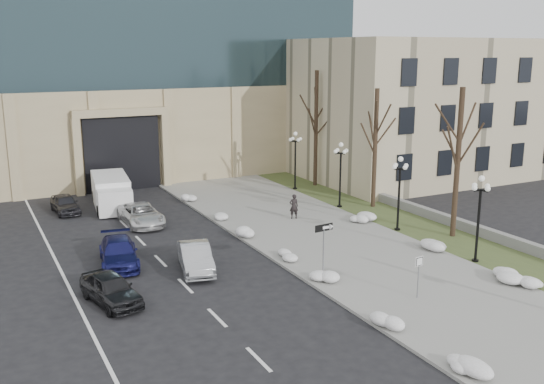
{
  "coord_description": "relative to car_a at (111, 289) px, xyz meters",
  "views": [
    {
      "loc": [
        -15.33,
        -16.15,
        11.02
      ],
      "look_at": [
        -0.55,
        12.44,
        3.5
      ],
      "focal_mm": 40.0,
      "sensor_mm": 36.0,
      "label": 1
    }
  ],
  "objects": [
    {
      "name": "box_truck",
      "position": [
        4.0,
        17.32,
        0.37
      ],
      "size": [
        3.23,
        7.09,
        2.17
      ],
      "rotation": [
        0.0,
        0.0,
        -0.13
      ],
      "color": "white",
      "rests_on": "ground"
    },
    {
      "name": "keep_sign",
      "position": [
        12.39,
        -6.01,
        0.83
      ],
      "size": [
        0.44,
        0.09,
        2.07
      ],
      "rotation": [
        0.0,
        0.0,
        0.09
      ],
      "color": "slate",
      "rests_on": "ground"
    },
    {
      "name": "car_a",
      "position": [
        0.0,
        0.0,
        0.0
      ],
      "size": [
        2.41,
        4.27,
        1.37
      ],
      "primitive_type": "imported",
      "rotation": [
        0.0,
        0.0,
        0.21
      ],
      "color": "black",
      "rests_on": "ground"
    },
    {
      "name": "snow_clump_l",
      "position": [
        17.29,
        5.03,
        -0.38
      ],
      "size": [
        1.1,
        1.6,
        0.36
      ],
      "primitive_type": "ellipsoid",
      "color": "white",
      "rests_on": "sidewalk"
    },
    {
      "name": "tree_near",
      "position": [
        20.61,
        0.4,
        5.14
      ],
      "size": [
        3.2,
        3.2,
        9.0
      ],
      "color": "black",
      "rests_on": "ground"
    },
    {
      "name": "one_way_sign",
      "position": [
        10.04,
        -2.03,
        1.7
      ],
      "size": [
        1.08,
        0.3,
        2.89
      ],
      "rotation": [
        0.0,
        0.0,
        0.09
      ],
      "color": "slate",
      "rests_on": "ground"
    },
    {
      "name": "stone_wall",
      "position": [
        22.11,
        6.4,
        -0.33
      ],
      "size": [
        0.5,
        30.0,
        0.7
      ],
      "primitive_type": "cube",
      "color": "gray",
      "rests_on": "ground"
    },
    {
      "name": "lamppost_b",
      "position": [
        18.41,
        2.9,
        2.39
      ],
      "size": [
        1.18,
        1.18,
        4.76
      ],
      "color": "black",
      "rests_on": "ground"
    },
    {
      "name": "snow_clump_i",
      "position": [
        17.59,
        -1.04,
        -0.38
      ],
      "size": [
        1.1,
        1.6,
        0.36
      ],
      "primitive_type": "ellipsoid",
      "color": "white",
      "rests_on": "sidewalk"
    },
    {
      "name": "lamppost_a",
      "position": [
        18.41,
        -3.6,
        2.39
      ],
      "size": [
        1.18,
        1.18,
        4.76
      ],
      "color": "black",
      "rests_on": "ground"
    },
    {
      "name": "lamppost_c",
      "position": [
        18.41,
        9.4,
        2.39
      ],
      "size": [
        1.18,
        1.18,
        4.76
      ],
      "color": "black",
      "rests_on": "ground"
    },
    {
      "name": "car_e",
      "position": [
        0.72,
        17.14,
        -0.04
      ],
      "size": [
        1.76,
        3.89,
        1.29
      ],
      "primitive_type": "imported",
      "rotation": [
        0.0,
        0.0,
        0.06
      ],
      "color": "#2D2D32",
      "rests_on": "ground"
    },
    {
      "name": "pedestrian",
      "position": [
        13.93,
        8.13,
        0.27
      ],
      "size": [
        0.68,
        0.53,
        1.66
      ],
      "primitive_type": "imported",
      "rotation": [
        0.0,
        0.0,
        2.91
      ],
      "color": "black",
      "rests_on": "sidewalk"
    },
    {
      "name": "lamppost_d",
      "position": [
        18.41,
        15.9,
        2.39
      ],
      "size": [
        1.18,
        1.18,
        4.76
      ],
      "color": "black",
      "rests_on": "ground"
    },
    {
      "name": "ground",
      "position": [
        10.11,
        -9.6,
        -0.68
      ],
      "size": [
        160.0,
        160.0,
        0.0
      ],
      "primitive_type": "plane",
      "color": "black",
      "rests_on": "ground"
    },
    {
      "name": "curb",
      "position": [
        9.11,
        4.4,
        -0.61
      ],
      "size": [
        0.3,
        40.0,
        0.14
      ],
      "primitive_type": "cube",
      "color": "gray",
      "rests_on": "ground"
    },
    {
      "name": "grass_strip",
      "position": [
        20.11,
        4.4,
        -0.63
      ],
      "size": [
        4.0,
        40.0,
        0.1
      ],
      "primitive_type": "cube",
      "color": "#3D4D26",
      "rests_on": "ground"
    },
    {
      "name": "snow_clump_e",
      "position": [
        9.58,
        6.23,
        -0.38
      ],
      "size": [
        1.1,
        1.6,
        0.36
      ],
      "primitive_type": "ellipsoid",
      "color": "white",
      "rests_on": "sidewalk"
    },
    {
      "name": "snow_clump_b",
      "position": [
        9.6,
        -7.69,
        -0.38
      ],
      "size": [
        1.1,
        1.6,
        0.36
      ],
      "primitive_type": "ellipsoid",
      "color": "white",
      "rests_on": "sidewalk"
    },
    {
      "name": "car_d",
      "position": [
        4.63,
        11.8,
        -0.01
      ],
      "size": [
        2.23,
        4.83,
        1.34
      ],
      "primitive_type": "imported",
      "rotation": [
        0.0,
        0.0,
        0.0
      ],
      "color": "silver",
      "rests_on": "ground"
    },
    {
      "name": "snow_clump_f",
      "position": [
        9.68,
        10.41,
        -0.38
      ],
      "size": [
        1.1,
        1.6,
        0.36
      ],
      "primitive_type": "ellipsoid",
      "color": "white",
      "rests_on": "sidewalk"
    },
    {
      "name": "tree_mid",
      "position": [
        20.61,
        8.4,
        4.82
      ],
      "size": [
        3.2,
        3.2,
        8.5
      ],
      "color": "black",
      "rests_on": "ground"
    },
    {
      "name": "car_c",
      "position": [
        1.51,
        4.83,
        -0.01
      ],
      "size": [
        2.65,
        4.91,
        1.35
      ],
      "primitive_type": "imported",
      "rotation": [
        0.0,
        0.0,
        -0.17
      ],
      "color": "navy",
      "rests_on": "ground"
    },
    {
      "name": "snow_clump_a",
      "position": [
        9.36,
        -12.07,
        -0.38
      ],
      "size": [
        1.1,
        1.6,
        0.36
      ],
      "primitive_type": "ellipsoid",
      "color": "white",
      "rests_on": "sidewalk"
    },
    {
      "name": "car_b",
      "position": [
        4.8,
        2.15,
        0.02
      ],
      "size": [
        2.38,
        4.48,
        1.4
      ],
      "primitive_type": "imported",
      "rotation": [
        0.0,
        0.0,
        -0.22
      ],
      "color": "#9EA1A5",
      "rests_on": "ground"
    },
    {
      "name": "snow_clump_c",
      "position": [
        9.61,
        -2.5,
        -0.38
      ],
      "size": [
        1.1,
        1.6,
        0.36
      ],
      "primitive_type": "ellipsoid",
      "color": "white",
      "rests_on": "sidewalk"
    },
    {
      "name": "classical_building",
      "position": [
        32.11,
        18.38,
        5.32
      ],
      "size": [
        22.0,
        18.12,
        12.0
      ],
      "color": "#C1B590",
      "rests_on": "ground"
    },
    {
      "name": "snow_clump_j",
      "position": [
        17.84,
        5.56,
        -0.38
      ],
      "size": [
        1.1,
        1.6,
        0.36
      ],
      "primitive_type": "ellipsoid",
      "color": "white",
      "rests_on": "sidewalk"
    },
    {
      "name": "snow_clump_k",
      "position": [
        17.79,
        -7.15,
        -0.38
      ],
      "size": [
        1.1,
        1.6,
        0.36
      ],
      "primitive_type": "ellipsoid",
      "color": "white",
      "rests_on": "sidewalk"
    },
    {
      "name": "tree_far",
      "position": [
        20.61,
        16.4,
        5.47
      ],
      "size": [
        3.2,
        3.2,
        9.5
      ],
      "color": "black",
      "rests_on": "ground"
    },
    {
      "name": "snow_clump_g",
      "position": [
        9.28,
        15.77,
        -0.38
      ],
      "size": [
        1.1,
        1.6,
        0.36
      ],
      "primitive_type": "ellipsoid",
      "color": "white",
      "rests_on": "sidewalk"
    },
    {
      "name": "snow_clump_h",
      "position": [
        18.01,
        -6.33,
        -0.38
      ],
      "size": [
        1.1,
        1.6,
        0.36
      ],
      "primitive_type": "ellipsoid",
      "color": "white",
      "rests_on": "sidewalk"
    },
    {
      "name": "snow_clump_d",
      "position": [
        9.51,
        1.38,
        -0.38
      ],
      "size": [
        1.1,
        1.6,
        0.36
      ],
      "primitive_type": "ellipsoid",
      "color": "white",
      "rests_on": "sidewalk"
    },
    {
      "name": "sidewalk",
      "position": [
        13.61,
        4.4,
        -0.62
      ],
      "size": [
        9.0,
        40.0,
        0.12
      ],
      "primitive_type": "cube",
      "color": "gray",
      "rests_on": "ground"
    }
  ]
}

